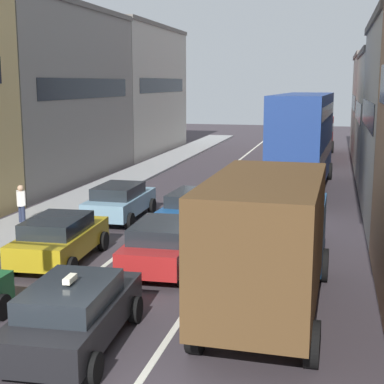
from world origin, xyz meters
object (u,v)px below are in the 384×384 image
Objects in this scene: wagon_right_lane_far at (292,190)px; bus_far_queue_secondary at (312,135)px; taxi_centre_lane_front at (74,313)px; pedestrian_mid_sidewalk at (21,203)px; removalist_box_truck at (269,238)px; bus_mid_queue_primary at (303,137)px; wagon_left_lane_second at (60,238)px; sedan_centre_lane_second at (163,243)px; hatchback_centre_lane_third at (194,208)px; sedan_right_lane_behind_truck at (282,221)px; sedan_left_lane_third at (120,201)px.

bus_far_queue_secondary is at bearing 1.31° from wagon_right_lane_far.
taxi_centre_lane_front is 2.66× the size of pedestrian_mid_sidewalk.
bus_mid_queue_primary is (-0.22, 17.53, 0.86)m from removalist_box_truck.
wagon_left_lane_second is at bearing 158.02° from bus_mid_queue_primary.
bus_far_queue_secondary reaches higher than sedan_centre_lane_second.
hatchback_centre_lane_third is 0.41× the size of bus_mid_queue_primary.
wagon_right_lane_far is at bearing -16.17° from taxi_centre_lane_front.
bus_mid_queue_primary is 1.00× the size of bus_far_queue_secondary.
sedan_centre_lane_second is 1.00× the size of sedan_right_lane_behind_truck.
taxi_centre_lane_front is 1.01× the size of wagon_right_lane_far.
taxi_centre_lane_front is (-3.83, -2.71, -1.18)m from removalist_box_truck.
removalist_box_truck is 1.75× the size of wagon_left_lane_second.
removalist_box_truck is 1.77× the size of sedan_centre_lane_second.
sedan_centre_lane_second is 1.00× the size of wagon_right_lane_far.
bus_mid_queue_primary reaches higher than wagon_right_lane_far.
bus_far_queue_secondary is (3.30, 28.03, 0.96)m from sedan_centre_lane_second.
sedan_centre_lane_second is 0.41× the size of bus_mid_queue_primary.
wagon_left_lane_second is 0.42× the size of bus_mid_queue_primary.
wagon_left_lane_second is at bearing 69.10° from removalist_box_truck.
sedan_left_lane_third is (-0.24, 5.95, 0.00)m from wagon_left_lane_second.
taxi_centre_lane_front is at bearing 176.57° from bus_far_queue_secondary.
sedan_centre_lane_second is 28.24m from bus_far_queue_secondary.
removalist_box_truck is 1.77× the size of sedan_right_lane_behind_truck.
sedan_right_lane_behind_truck is (-0.30, 6.79, -1.18)m from removalist_box_truck.
hatchback_centre_lane_third is (-3.81, 8.04, -1.18)m from removalist_box_truck.
pedestrian_mid_sidewalk is (-7.03, 3.79, 0.15)m from sedan_centre_lane_second.
sedan_left_lane_third is (-7.16, 8.71, -1.18)m from removalist_box_truck.
pedestrian_mid_sidewalk is (-6.75, -1.31, 0.15)m from hatchback_centre_lane_third.
taxi_centre_lane_front is at bearing -164.52° from sedan_left_lane_third.
hatchback_centre_lane_third is at bearing -34.36° from wagon_left_lane_second.
bus_far_queue_secondary is (3.59, 33.68, 0.96)m from taxi_centre_lane_front.
taxi_centre_lane_front reaches higher than hatchback_centre_lane_third.
wagon_left_lane_second and sedan_left_lane_third have the same top height.
taxi_centre_lane_front reaches higher than sedan_right_lane_behind_truck.
removalist_box_truck is 6.89m from sedan_right_lane_behind_truck.
pedestrian_mid_sidewalk is at bearing 119.46° from sedan_left_lane_third.
bus_far_queue_secondary reaches higher than sedan_left_lane_third.
removalist_box_truck reaches higher than pedestrian_mid_sidewalk.
taxi_centre_lane_front is at bearing 126.20° from removalist_box_truck.
bus_mid_queue_primary is at bearing 1.62° from removalist_box_truck.
wagon_left_lane_second is 5.39m from pedestrian_mid_sidewalk.
wagon_right_lane_far is at bearing -32.12° from hatchback_centre_lane_third.
bus_far_queue_secondary is at bearing -2.55° from sedan_right_lane_behind_truck.
sedan_centre_lane_second and wagon_right_lane_far have the same top height.
sedan_centre_lane_second is 1.01× the size of sedan_left_lane_third.
wagon_left_lane_second is at bearing 25.69° from taxi_centre_lane_front.
taxi_centre_lane_front is 1.02× the size of sedan_left_lane_third.
wagon_left_lane_second is 1.01× the size of hatchback_centre_lane_third.
removalist_box_truck is 4.74m from sedan_centre_lane_second.
bus_far_queue_secondary is at bearing -17.20° from wagon_left_lane_second.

